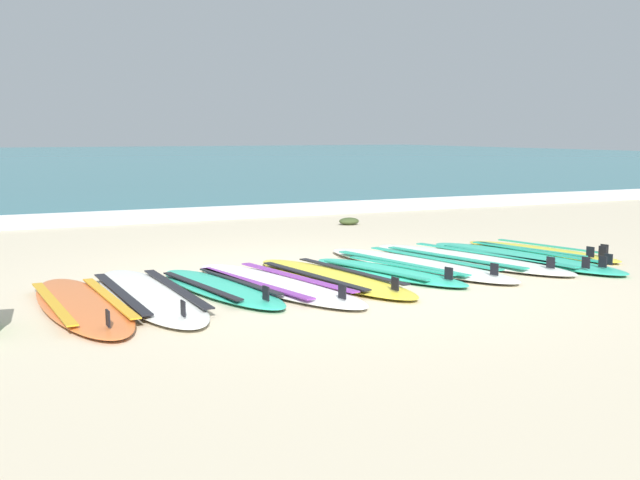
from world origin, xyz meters
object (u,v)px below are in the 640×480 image
at_px(surfboard_3, 275,284).
at_px(surfboard_5, 387,272).
at_px(surfboard_6, 416,264).
at_px(surfboard_0, 82,304).
at_px(surfboard_9, 540,251).
at_px(surfboard_1, 149,295).
at_px(surfboard_4, 332,277).
at_px(surfboard_8, 522,257).
at_px(surfboard_2, 220,287).
at_px(surfboard_7, 467,259).

distance_m(surfboard_3, surfboard_5, 1.21).
bearing_deg(surfboard_5, surfboard_6, 27.50).
xyz_separation_m(surfboard_0, surfboard_9, (5.09, 0.65, 0.00)).
relative_size(surfboard_0, surfboard_1, 0.93).
bearing_deg(surfboard_4, surfboard_6, 14.79).
bearing_deg(surfboard_6, surfboard_9, 5.16).
distance_m(surfboard_5, surfboard_8, 1.75).
relative_size(surfboard_0, surfboard_8, 0.90).
distance_m(surfboard_4, surfboard_5, 0.61).
height_order(surfboard_0, surfboard_8, same).
bearing_deg(surfboard_1, surfboard_4, 2.02).
xyz_separation_m(surfboard_0, surfboard_4, (2.26, 0.21, 0.00)).
xyz_separation_m(surfboard_8, surfboard_9, (0.47, 0.26, 0.00)).
relative_size(surfboard_1, surfboard_3, 1.00).
relative_size(surfboard_2, surfboard_9, 1.03).
distance_m(surfboard_6, surfboard_8, 1.27).
distance_m(surfboard_1, surfboard_2, 0.62).
bearing_deg(surfboard_4, surfboard_3, -173.50).
xyz_separation_m(surfboard_1, surfboard_6, (2.80, 0.35, -0.00)).
xyz_separation_m(surfboard_0, surfboard_2, (1.18, 0.18, 0.00)).
xyz_separation_m(surfboard_2, surfboard_7, (2.85, 0.38, -0.00)).
bearing_deg(surfboard_2, surfboard_4, 1.23).
bearing_deg(surfboard_8, surfboard_5, -175.08).
height_order(surfboard_4, surfboard_7, same).
xyz_separation_m(surfboard_5, surfboard_7, (1.16, 0.31, -0.00)).
bearing_deg(surfboard_0, surfboard_4, 5.20).
bearing_deg(surfboard_1, surfboard_7, 6.76).
height_order(surfboard_3, surfboard_5, same).
xyz_separation_m(surfboard_2, surfboard_3, (0.49, -0.04, -0.00)).
relative_size(surfboard_2, surfboard_6, 0.78).
height_order(surfboard_0, surfboard_1, same).
distance_m(surfboard_1, surfboard_9, 4.56).
height_order(surfboard_2, surfboard_9, same).
bearing_deg(surfboard_6, surfboard_0, -171.62).
bearing_deg(surfboard_9, surfboard_8, -151.35).
height_order(surfboard_1, surfboard_3, same).
xyz_separation_m(surfboard_5, surfboard_6, (0.48, 0.25, -0.00)).
bearing_deg(surfboard_3, surfboard_4, 6.50).
bearing_deg(surfboard_6, surfboard_4, -165.21).
height_order(surfboard_4, surfboard_9, same).
relative_size(surfboard_4, surfboard_9, 1.18).
relative_size(surfboard_4, surfboard_7, 0.90).
bearing_deg(surfboard_2, surfboard_3, -5.17).
height_order(surfboard_1, surfboard_8, same).
distance_m(surfboard_1, surfboard_6, 2.82).
xyz_separation_m(surfboard_0, surfboard_1, (0.55, 0.15, -0.00)).
bearing_deg(surfboard_9, surfboard_6, -174.84).
height_order(surfboard_3, surfboard_4, same).
xyz_separation_m(surfboard_2, surfboard_5, (1.69, 0.06, 0.00)).
bearing_deg(surfboard_3, surfboard_9, 8.53).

